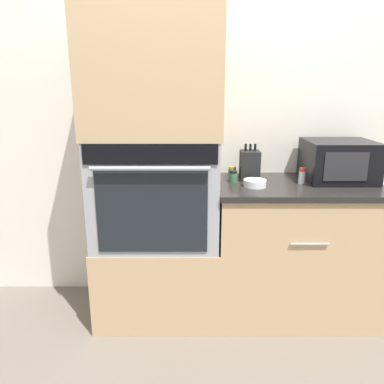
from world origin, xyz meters
name	(u,v)px	position (x,y,z in m)	size (l,w,h in m)	color
ground_plane	(219,337)	(0.00, 0.00, 0.00)	(12.00, 12.00, 0.00)	#6B6056
wall_back	(217,124)	(0.00, 0.63, 1.25)	(8.00, 0.05, 2.50)	silver
oven_cabinet_base	(159,274)	(-0.39, 0.30, 0.27)	(0.79, 0.60, 0.54)	tan
wall_oven	(157,189)	(-0.39, 0.30, 0.87)	(0.76, 0.64, 0.67)	#9EA0A5
oven_cabinet_upper	(154,74)	(-0.39, 0.30, 1.57)	(0.79, 0.60, 0.73)	tan
counter_unit	(294,249)	(0.51, 0.30, 0.46)	(1.04, 0.63, 0.91)	tan
microwave	(339,161)	(0.78, 0.38, 1.04)	(0.42, 0.38, 0.26)	black
knife_block	(250,165)	(0.21, 0.41, 1.00)	(0.12, 0.13, 0.23)	black
bowl	(255,183)	(0.21, 0.22, 0.93)	(0.14, 0.14, 0.04)	white
condiment_jar_near	(302,176)	(0.52, 0.28, 0.96)	(0.04, 0.04, 0.10)	silver
condiment_jar_mid	(234,176)	(0.10, 0.34, 0.94)	(0.05, 0.05, 0.07)	#427047
condiment_jar_far	(232,172)	(0.10, 0.48, 0.94)	(0.05, 0.05, 0.07)	#427047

